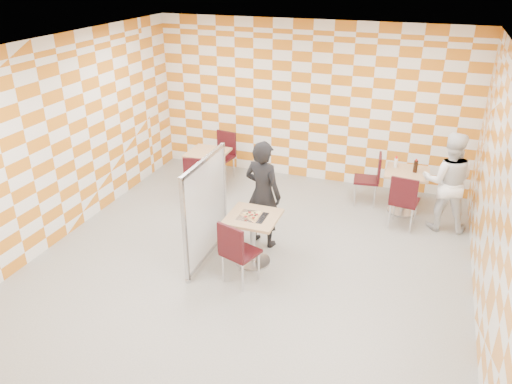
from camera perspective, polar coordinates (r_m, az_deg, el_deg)
room_shell at (r=6.82m, az=0.17°, el=3.95°), size 7.00×7.00×7.00m
main_table at (r=6.99m, az=-0.35°, el=-4.49°), size 0.70×0.70×0.75m
second_table at (r=8.76m, az=16.72°, el=0.83°), size 0.70×0.70×0.75m
empty_table at (r=9.28m, az=-5.50°, el=3.21°), size 0.70×0.70×0.75m
chair_main_front at (r=6.52m, az=-2.30°, el=-6.55°), size 0.54×0.54×0.92m
chair_second_front at (r=8.17m, az=16.54°, el=-0.69°), size 0.47×0.48×0.92m
chair_second_side at (r=8.89m, az=13.13°, el=1.87°), size 0.48×0.47×0.92m
chair_empty_near at (r=8.66m, az=-6.70°, el=1.75°), size 0.50×0.50×0.92m
chair_empty_far at (r=9.76m, az=-3.69°, el=4.64°), size 0.48×0.49×0.92m
partition at (r=7.00m, az=-5.75°, el=-1.98°), size 0.08×1.38×1.55m
man_dark at (r=7.33m, az=0.78°, el=-0.23°), size 0.68×0.53×1.64m
man_white at (r=8.33m, az=21.05°, el=1.11°), size 0.81×0.65×1.61m
pizza_on_foil at (r=6.85m, az=-0.40°, el=-2.68°), size 0.40×0.40×0.04m
sport_bottle at (r=8.75m, az=15.69°, el=3.28°), size 0.06×0.06×0.20m
soda_bottle at (r=8.64m, az=17.77°, el=2.81°), size 0.07×0.07×0.23m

